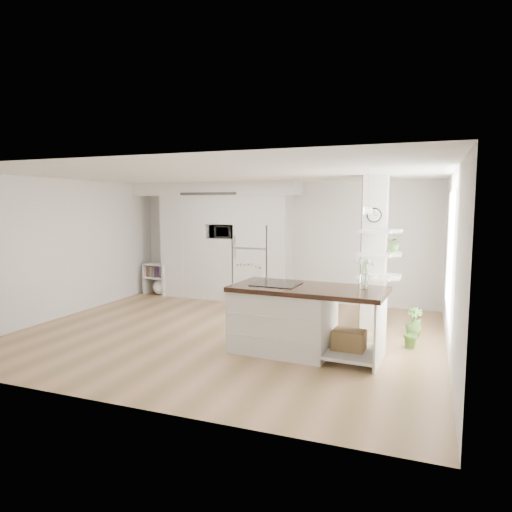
{
  "coord_description": "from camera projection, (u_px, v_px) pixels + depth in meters",
  "views": [
    {
      "loc": [
        3.17,
        -6.96,
        2.2
      ],
      "look_at": [
        0.19,
        0.9,
        1.25
      ],
      "focal_mm": 32.0,
      "sensor_mm": 36.0,
      "label": 1
    }
  ],
  "objects": [
    {
      "name": "floor",
      "position": [
        227.0,
        333.0,
        7.83
      ],
      "size": [
        7.0,
        6.0,
        0.01
      ],
      "primitive_type": "cube",
      "color": "tan",
      "rests_on": "ground"
    },
    {
      "name": "room",
      "position": [
        226.0,
        225.0,
        7.62
      ],
      "size": [
        7.04,
        6.04,
        2.72
      ],
      "color": "white",
      "rests_on": "ground"
    },
    {
      "name": "cabinet_wall",
      "position": [
        217.0,
        234.0,
        10.65
      ],
      "size": [
        4.0,
        0.71,
        2.7
      ],
      "color": "silver",
      "rests_on": "floor"
    },
    {
      "name": "refrigerator",
      "position": [
        254.0,
        263.0,
        10.41
      ],
      "size": [
        0.78,
        0.69,
        1.75
      ],
      "color": "white",
      "rests_on": "floor"
    },
    {
      "name": "column",
      "position": [
        379.0,
        254.0,
        7.89
      ],
      "size": [
        0.69,
        0.9,
        2.7
      ],
      "color": "silver",
      "rests_on": "floor"
    },
    {
      "name": "window",
      "position": [
        450.0,
        252.0,
        6.72
      ],
      "size": [
        0.0,
        2.4,
        2.4
      ],
      "primitive_type": "plane",
      "rotation": [
        1.57,
        0.0,
        -1.57
      ],
      "color": "white",
      "rests_on": "room"
    },
    {
      "name": "pendant_light",
      "position": [
        329.0,
        210.0,
        7.13
      ],
      "size": [
        0.12,
        0.12,
        0.1
      ],
      "primitive_type": "cylinder",
      "color": "white",
      "rests_on": "room"
    },
    {
      "name": "kitchen_island",
      "position": [
        291.0,
        318.0,
        6.81
      ],
      "size": [
        2.29,
        1.18,
        1.57
      ],
      "rotation": [
        0.0,
        0.0,
        -0.06
      ],
      "color": "silver",
      "rests_on": "floor"
    },
    {
      "name": "bookshelf",
      "position": [
        159.0,
        281.0,
        11.16
      ],
      "size": [
        0.67,
        0.43,
        0.76
      ],
      "rotation": [
        0.0,
        0.0,
        -0.1
      ],
      "color": "silver",
      "rests_on": "floor"
    },
    {
      "name": "floor_plant_a",
      "position": [
        412.0,
        333.0,
        7.0
      ],
      "size": [
        0.31,
        0.28,
        0.47
      ],
      "primitive_type": "imported",
      "rotation": [
        0.0,
        0.0,
        0.33
      ],
      "color": "#4C8234",
      "rests_on": "floor"
    },
    {
      "name": "floor_plant_b",
      "position": [
        414.0,
        322.0,
        7.62
      ],
      "size": [
        0.29,
        0.29,
        0.49
      ],
      "primitive_type": "imported",
      "rotation": [
        0.0,
        0.0,
        0.08
      ],
      "color": "#4C8234",
      "rests_on": "floor"
    },
    {
      "name": "microwave",
      "position": [
        223.0,
        232.0,
        10.54
      ],
      "size": [
        0.54,
        0.37,
        0.3
      ],
      "primitive_type": "imported",
      "color": "#2D2D2D",
      "rests_on": "cabinet_wall"
    },
    {
      "name": "shelf_plant",
      "position": [
        395.0,
        243.0,
        7.94
      ],
      "size": [
        0.27,
        0.23,
        0.3
      ],
      "primitive_type": "imported",
      "color": "#4C8234",
      "rests_on": "column"
    },
    {
      "name": "decor_bowl",
      "position": [
        372.0,
        275.0,
        7.74
      ],
      "size": [
        0.22,
        0.22,
        0.05
      ],
      "primitive_type": "imported",
      "color": "white",
      "rests_on": "column"
    }
  ]
}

